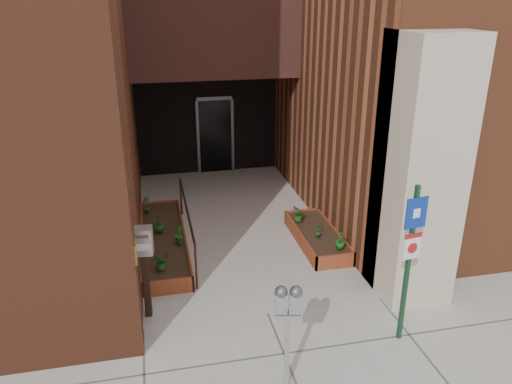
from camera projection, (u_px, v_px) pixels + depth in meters
ground at (268, 314)px, 8.18m from camera, size 80.00×80.00×0.00m
planter_left at (164, 242)px, 10.27m from camera, size 0.90×3.60×0.30m
planter_right at (317, 237)px, 10.45m from camera, size 0.80×2.20×0.30m
handrail at (187, 213)px, 10.09m from camera, size 0.04×3.34×0.90m
parking_meter at (288, 310)px, 6.24m from camera, size 0.36×0.20×1.55m
sign_post at (411, 249)px, 7.03m from camera, size 0.34×0.10×2.50m
payment_dropbox at (143, 254)px, 7.73m from camera, size 0.34×0.27×1.58m
shrub_left_a at (161, 261)px, 8.88m from camera, size 0.41×0.41×0.32m
shrub_left_b at (179, 234)px, 9.80m from camera, size 0.22×0.22×0.36m
shrub_left_c at (159, 222)px, 10.27m from camera, size 0.31×0.31×0.40m
shrub_left_d at (146, 205)px, 11.16m from camera, size 0.27×0.27×0.38m
shrub_right_a at (340, 240)px, 9.59m from camera, size 0.21×0.21×0.35m
shrub_right_b at (319, 230)px, 10.05m from camera, size 0.22×0.22×0.29m
shrub_right_c at (299, 214)px, 10.74m from camera, size 0.41×0.41×0.33m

